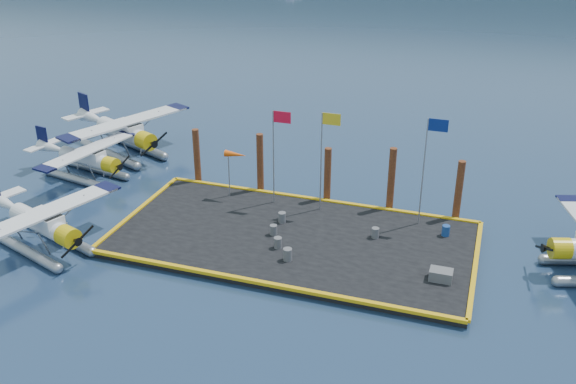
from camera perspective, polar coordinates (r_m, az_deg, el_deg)
name	(u,v)px	position (r m, az deg, el deg)	size (l,w,h in m)	color
ground	(293,242)	(36.54, 0.45, -4.51)	(4000.00, 4000.00, 0.00)	navy
dock	(293,239)	(36.44, 0.45, -4.24)	(20.00, 10.00, 0.40)	black
dock_bumpers	(293,235)	(36.30, 0.45, -3.84)	(20.25, 10.25, 0.18)	gold
seaplane_a	(43,227)	(37.65, -20.94, -2.90)	(8.60, 9.16, 3.29)	gray
seaplane_b	(88,161)	(46.07, -17.36, 2.66)	(7.91, 8.62, 3.05)	gray
seaplane_c	(125,135)	(49.42, -14.31, 4.95)	(9.77, 10.26, 3.75)	gray
drum_0	(273,230)	(36.40, -1.30, -3.39)	(0.42, 0.42, 0.59)	#535357
drum_1	(278,243)	(35.10, -0.91, -4.52)	(0.44, 0.44, 0.62)	#535357
drum_2	(375,233)	(36.42, 7.76, -3.61)	(0.42, 0.42, 0.60)	#535357
drum_3	(288,254)	(33.96, -0.04, -5.57)	(0.48, 0.48, 0.68)	#535357
drum_4	(446,231)	(37.38, 13.85, -3.35)	(0.44, 0.44, 0.62)	navy
drum_5	(282,217)	(37.70, -0.53, -2.28)	(0.45, 0.45, 0.63)	#535357
crate	(441,275)	(33.27, 13.44, -7.18)	(1.14, 0.76, 0.57)	#535357
flagpole_red	(277,143)	(38.59, -1.02, 4.39)	(1.14, 0.08, 6.00)	gray
flagpole_yellow	(325,147)	(37.71, 3.29, 4.03)	(1.14, 0.08, 6.20)	gray
flagpole_blue	(428,156)	(36.67, 12.37, 3.12)	(1.14, 0.08, 6.50)	gray
windsock	(235,155)	(39.95, -4.71, 3.25)	(1.40, 0.44, 3.12)	gray
piling_0	(197,158)	(43.13, -8.09, 3.03)	(0.44, 0.44, 4.00)	#431E13
piling_1	(260,165)	(41.38, -2.49, 2.43)	(0.44, 0.44, 4.20)	#431E13
piling_2	(327,177)	(40.19, 3.53, 1.38)	(0.44, 0.44, 3.80)	#431E13
piling_3	(391,181)	(39.36, 9.16, 0.95)	(0.44, 0.44, 4.30)	#431E13
piling_4	(458,192)	(39.08, 14.91, -0.04)	(0.44, 0.44, 4.00)	#431E13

